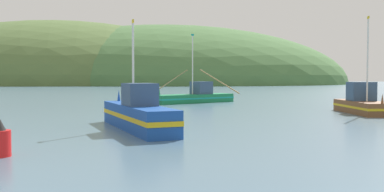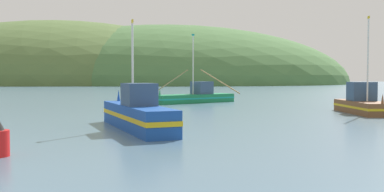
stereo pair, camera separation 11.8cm
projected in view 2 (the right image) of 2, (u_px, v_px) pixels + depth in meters
The scene contains 6 objects.
hill_far_center at pixel (162, 83), 197.28m from camera, with size 162.22×129.77×51.08m, color #47703D.
hill_far_right at pixel (173, 82), 242.42m from camera, with size 164.90×131.92×46.19m, color #516B38.
hill_mid_right at pixel (59, 84), 193.26m from camera, with size 152.95×122.36×54.08m, color #516B38.
fishing_boat_blue at pixel (137, 114), 23.17m from camera, with size 6.24×8.97×5.94m.
fishing_boat_brown at pixel (363, 104), 33.38m from camera, with size 3.26×7.40×7.35m.
fishing_boat_green at pixel (195, 96), 47.46m from camera, with size 10.31×9.92×7.48m.
Camera 2 is at (9.84, -3.79, 2.77)m, focal length 40.65 mm.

